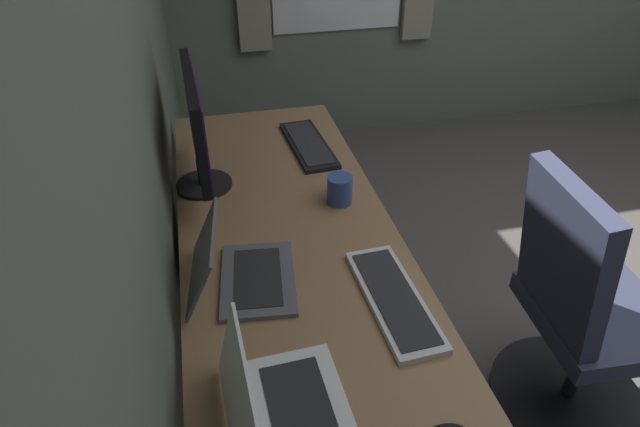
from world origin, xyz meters
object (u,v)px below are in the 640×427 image
(drawer_pedestal, at_px, (278,291))
(laptop_leftmost, at_px, (236,270))
(monitor_primary, at_px, (196,125))
(keyboard_main, at_px, (394,298))
(laptop_left, at_px, (276,407))
(office_chair, at_px, (579,320))
(coffee_mug, at_px, (339,189))
(keyboard_spare, at_px, (308,145))

(drawer_pedestal, height_order, laptop_leftmost, laptop_leftmost)
(monitor_primary, bearing_deg, laptop_leftmost, -173.70)
(monitor_primary, relative_size, keyboard_main, 1.30)
(drawer_pedestal, relative_size, keyboard_main, 1.63)
(laptop_left, height_order, keyboard_main, laptop_left)
(laptop_left, relative_size, office_chair, 0.35)
(drawer_pedestal, relative_size, coffee_mug, 5.46)
(drawer_pedestal, height_order, keyboard_main, keyboard_main)
(laptop_leftmost, xyz_separation_m, keyboard_main, (-0.17, -0.40, -0.04))
(laptop_left, bearing_deg, coffee_mug, -23.71)
(monitor_primary, bearing_deg, laptop_left, -174.44)
(laptop_leftmost, bearing_deg, keyboard_spare, -26.11)
(drawer_pedestal, xyz_separation_m, keyboard_spare, (0.40, -0.21, 0.39))
(keyboard_spare, distance_m, coffee_mug, 0.42)
(laptop_leftmost, relative_size, keyboard_main, 0.80)
(drawer_pedestal, distance_m, laptop_left, 0.92)
(keyboard_main, bearing_deg, drawer_pedestal, 25.73)
(keyboard_main, bearing_deg, coffee_mug, 2.14)
(laptop_left, distance_m, keyboard_spare, 1.25)
(keyboard_spare, bearing_deg, coffee_mug, -177.32)
(laptop_left, xyz_separation_m, office_chair, (0.32, -1.05, -0.32))
(monitor_primary, relative_size, laptop_left, 1.61)
(drawer_pedestal, relative_size, laptop_left, 2.02)
(drawer_pedestal, bearing_deg, laptop_left, 171.60)
(keyboard_spare, bearing_deg, office_chair, -140.69)
(coffee_mug, bearing_deg, laptop_left, 156.29)
(laptop_left, xyz_separation_m, keyboard_main, (0.29, -0.37, -0.04))
(laptop_leftmost, height_order, keyboard_main, laptop_leftmost)
(monitor_primary, distance_m, office_chair, 1.43)
(keyboard_spare, relative_size, office_chair, 0.44)
(drawer_pedestal, bearing_deg, laptop_leftmost, 155.61)
(monitor_primary, bearing_deg, office_chair, -120.52)
(monitor_primary, relative_size, coffee_mug, 4.34)
(monitor_primary, height_order, office_chair, monitor_primary)
(laptop_left, bearing_deg, keyboard_main, -51.84)
(monitor_primary, bearing_deg, keyboard_main, -146.95)
(drawer_pedestal, relative_size, keyboard_spare, 1.62)
(laptop_left, bearing_deg, keyboard_spare, -15.24)
(laptop_leftmost, bearing_deg, laptop_left, -175.31)
(monitor_primary, height_order, laptop_leftmost, monitor_primary)
(laptop_leftmost, distance_m, office_chair, 1.14)
(laptop_leftmost, relative_size, coffee_mug, 2.67)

